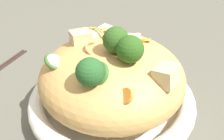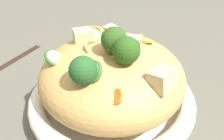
{
  "view_description": "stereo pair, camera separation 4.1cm",
  "coord_description": "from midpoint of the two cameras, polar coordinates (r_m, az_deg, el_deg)",
  "views": [
    {
      "loc": [
        -0.27,
        0.21,
        0.32
      ],
      "look_at": [
        0.0,
        0.0,
        0.09
      ],
      "focal_mm": 37.31,
      "sensor_mm": 36.0,
      "label": 1
    },
    {
      "loc": [
        -0.3,
        0.17,
        0.32
      ],
      "look_at": [
        0.0,
        0.0,
        0.09
      ],
      "focal_mm": 37.31,
      "sensor_mm": 36.0,
      "label": 2
    }
  ],
  "objects": [
    {
      "name": "carrot_coins",
      "position": [
        0.4,
        6.31,
        6.02
      ],
      "size": [
        0.19,
        0.14,
        0.05
      ],
      "color": "orange",
      "rests_on": "serving_bowl"
    },
    {
      "name": "ground_plane",
      "position": [
        0.47,
        2.54,
        -9.7
      ],
      "size": [
        3.0,
        3.0,
        0.0
      ],
      "primitive_type": "plane",
      "color": "#575449"
    },
    {
      "name": "chicken_chunks",
      "position": [
        0.39,
        5.22,
        4.61
      ],
      "size": [
        0.21,
        0.1,
        0.05
      ],
      "color": "#C8B587",
      "rests_on": "serving_bowl"
    },
    {
      "name": "zucchini_slices",
      "position": [
        0.38,
        -4.53,
        3.58
      ],
      "size": [
        0.14,
        0.14,
        0.04
      ],
      "color": "beige",
      "rests_on": "serving_bowl"
    },
    {
      "name": "broccoli_florets",
      "position": [
        0.34,
        2.8,
        4.01
      ],
      "size": [
        0.08,
        0.12,
        0.07
      ],
      "color": "#A5BA71",
      "rests_on": "serving_bowl"
    },
    {
      "name": "serving_bowl",
      "position": [
        0.45,
        2.62,
        -7.36
      ],
      "size": [
        0.31,
        0.31,
        0.05
      ],
      "color": "white",
      "rests_on": "ground_plane"
    },
    {
      "name": "noodle_heap",
      "position": [
        0.42,
        2.8,
        -1.5
      ],
      "size": [
        0.26,
        0.26,
        0.14
      ],
      "color": "tan",
      "rests_on": "serving_bowl"
    },
    {
      "name": "chopsticks_pair",
      "position": [
        0.66,
        -22.38,
        1.65
      ],
      "size": [
        0.13,
        0.19,
        0.01
      ],
      "color": "black",
      "rests_on": "ground_plane"
    }
  ]
}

